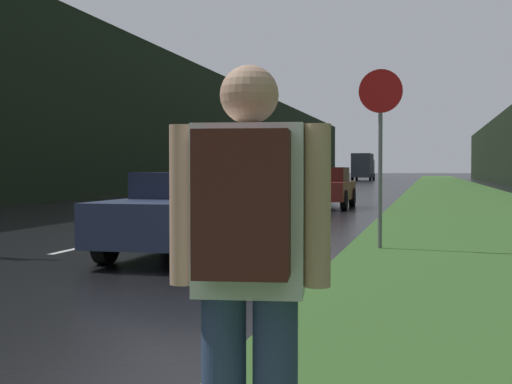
{
  "coord_description": "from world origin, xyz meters",
  "views": [
    {
      "loc": [
        5.86,
        0.41,
        1.35
      ],
      "look_at": [
        2.32,
        14.97,
        0.88
      ],
      "focal_mm": 50.0,
      "sensor_mm": 36.0,
      "label": 1
    }
  ],
  "objects_px": {
    "car_passing_near": "(195,212)",
    "car_oncoming": "(312,179)",
    "delivery_truck": "(363,166)",
    "car_passing_far": "(323,187)",
    "stop_sign": "(380,137)",
    "hitchhiker_with_backpack": "(248,266)"
  },
  "relations": [
    {
      "from": "stop_sign",
      "to": "delivery_truck",
      "type": "relative_size",
      "value": 0.37
    },
    {
      "from": "car_passing_near",
      "to": "car_passing_far",
      "type": "distance_m",
      "value": 14.19
    },
    {
      "from": "car_passing_near",
      "to": "car_oncoming",
      "type": "relative_size",
      "value": 0.97
    },
    {
      "from": "stop_sign",
      "to": "hitchhiker_with_backpack",
      "type": "distance_m",
      "value": 9.74
    },
    {
      "from": "car_oncoming",
      "to": "delivery_truck",
      "type": "distance_m",
      "value": 40.75
    },
    {
      "from": "car_passing_near",
      "to": "car_oncoming",
      "type": "height_order",
      "value": "car_oncoming"
    },
    {
      "from": "stop_sign",
      "to": "car_oncoming",
      "type": "distance_m",
      "value": 38.89
    },
    {
      "from": "car_passing_far",
      "to": "delivery_truck",
      "type": "height_order",
      "value": "delivery_truck"
    },
    {
      "from": "hitchhiker_with_backpack",
      "to": "delivery_truck",
      "type": "relative_size",
      "value": 0.21
    },
    {
      "from": "car_oncoming",
      "to": "stop_sign",
      "type": "bearing_deg",
      "value": -79.17
    },
    {
      "from": "hitchhiker_with_backpack",
      "to": "delivery_truck",
      "type": "height_order",
      "value": "delivery_truck"
    },
    {
      "from": "car_passing_near",
      "to": "car_passing_far",
      "type": "bearing_deg",
      "value": -90.0
    },
    {
      "from": "stop_sign",
      "to": "car_passing_far",
      "type": "bearing_deg",
      "value": 102.45
    },
    {
      "from": "hitchhiker_with_backpack",
      "to": "car_passing_far",
      "type": "xyz_separation_m",
      "value": [
        -2.97,
        22.45,
        -0.27
      ]
    },
    {
      "from": "car_passing_far",
      "to": "delivery_truck",
      "type": "distance_m",
      "value": 66.31
    },
    {
      "from": "car_passing_near",
      "to": "car_oncoming",
      "type": "distance_m",
      "value": 39.86
    },
    {
      "from": "stop_sign",
      "to": "hitchhiker_with_backpack",
      "type": "height_order",
      "value": "stop_sign"
    },
    {
      "from": "car_passing_near",
      "to": "delivery_truck",
      "type": "xyz_separation_m",
      "value": [
        -4.49,
        80.34,
        1.11
      ]
    },
    {
      "from": "car_oncoming",
      "to": "delivery_truck",
      "type": "bearing_deg",
      "value": 90.0
    },
    {
      "from": "hitchhiker_with_backpack",
      "to": "car_oncoming",
      "type": "relative_size",
      "value": 0.39
    },
    {
      "from": "car_passing_near",
      "to": "stop_sign",
      "type": "bearing_deg",
      "value": -153.08
    },
    {
      "from": "stop_sign",
      "to": "delivery_truck",
      "type": "xyz_separation_m",
      "value": [
        -7.3,
        78.91,
        -0.12
      ]
    }
  ]
}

